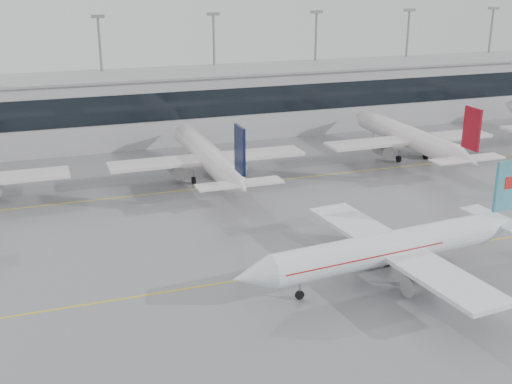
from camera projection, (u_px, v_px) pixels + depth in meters
name	position (u px, v px, depth m)	size (l,w,h in m)	color
ground	(294.00, 272.00, 67.38)	(320.00, 320.00, 0.00)	slate
taxi_line_main	(294.00, 272.00, 67.38)	(120.00, 0.25, 0.01)	gold
taxi_line_north	(215.00, 187.00, 94.15)	(120.00, 0.25, 0.01)	gold
terminal	(168.00, 106.00, 120.77)	(180.00, 15.00, 12.00)	#A5A5A9
terminal_glass	(176.00, 106.00, 113.55)	(180.00, 0.20, 5.00)	black
terminal_roof	(166.00, 73.00, 118.77)	(182.00, 16.00, 0.40)	gray
light_masts	(159.00, 63.00, 123.76)	(156.40, 1.00, 22.60)	gray
air_canada_jet	(395.00, 247.00, 64.95)	(35.04, 27.74, 10.83)	white
parked_jet_c	(208.00, 156.00, 96.25)	(29.64, 36.96, 11.72)	silver
parked_jet_d	(410.00, 137.00, 107.29)	(29.64, 36.96, 11.72)	silver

